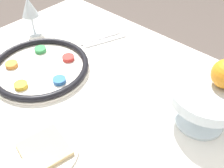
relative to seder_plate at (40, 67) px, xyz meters
name	(u,v)px	position (x,y,z in m)	size (l,w,h in m)	color
dining_table	(100,165)	(0.23, 0.03, -0.40)	(1.17, 0.86, 0.77)	white
seder_plate	(40,67)	(0.00, 0.00, 0.00)	(0.32, 0.32, 0.03)	silver
wine_glass	(29,8)	(-0.21, 0.12, 0.10)	(0.06, 0.06, 0.15)	silver
fruit_stand	(207,98)	(0.50, 0.16, 0.08)	(0.19, 0.19, 0.12)	silver
bread_plate	(45,150)	(0.27, -0.18, -0.01)	(0.17, 0.17, 0.02)	beige
fork_left	(100,38)	(0.01, 0.27, -0.01)	(0.07, 0.17, 0.01)	silver
fork_right	(105,41)	(0.04, 0.27, -0.01)	(0.08, 0.17, 0.01)	silver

